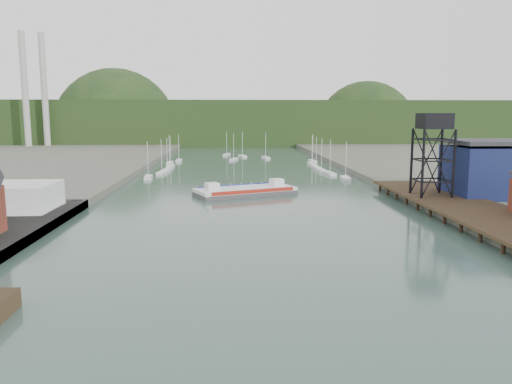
{
  "coord_description": "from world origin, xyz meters",
  "views": [
    {
      "loc": [
        -4.11,
        -36.96,
        17.83
      ],
      "look_at": [
        0.31,
        52.11,
        4.0
      ],
      "focal_mm": 35.0,
      "sensor_mm": 36.0,
      "label": 1
    }
  ],
  "objects": [
    {
      "name": "marina_sailboats",
      "position": [
        0.08,
        138.46,
        0.35
      ],
      "size": [
        57.71,
        92.65,
        0.9
      ],
      "color": "silver",
      "rests_on": "ground"
    },
    {
      "name": "distant_hills",
      "position": [
        -3.98,
        301.35,
        10.38
      ],
      "size": [
        500.0,
        120.0,
        80.0
      ],
      "color": "#183216",
      "rests_on": "ground"
    },
    {
      "name": "lift_tower",
      "position": [
        35.0,
        58.0,
        15.65
      ],
      "size": [
        6.5,
        6.5,
        16.0
      ],
      "color": "black",
      "rests_on": "east_pier"
    },
    {
      "name": "white_shed",
      "position": [
        -44.0,
        50.0,
        3.85
      ],
      "size": [
        18.0,
        12.0,
        4.5
      ],
      "primitive_type": "cube",
      "color": "silver",
      "rests_on": "west_quay"
    },
    {
      "name": "chain_ferry",
      "position": [
        -1.02,
        73.91,
        0.92
      ],
      "size": [
        23.88,
        16.84,
        3.19
      ],
      "rotation": [
        0.0,
        0.0,
        0.4
      ],
      "color": "#444446",
      "rests_on": "ground"
    },
    {
      "name": "east_pier",
      "position": [
        37.0,
        45.0,
        1.9
      ],
      "size": [
        14.0,
        70.0,
        2.45
      ],
      "color": "black",
      "rests_on": "ground"
    },
    {
      "name": "ground",
      "position": [
        0.0,
        0.0,
        0.0
      ],
      "size": [
        600.0,
        600.0,
        0.0
      ],
      "primitive_type": "plane",
      "color": "#2E4840",
      "rests_on": "ground"
    },
    {
      "name": "smokestacks",
      "position": [
        -106.0,
        232.5,
        30.0
      ],
      "size": [
        11.2,
        8.2,
        60.0
      ],
      "color": "#AAAAA5",
      "rests_on": "ground"
    },
    {
      "name": "blue_shed",
      "position": [
        50.0,
        60.0,
        7.06
      ],
      "size": [
        20.5,
        14.5,
        11.3
      ],
      "color": "#0D163B",
      "rests_on": "east_land"
    }
  ]
}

